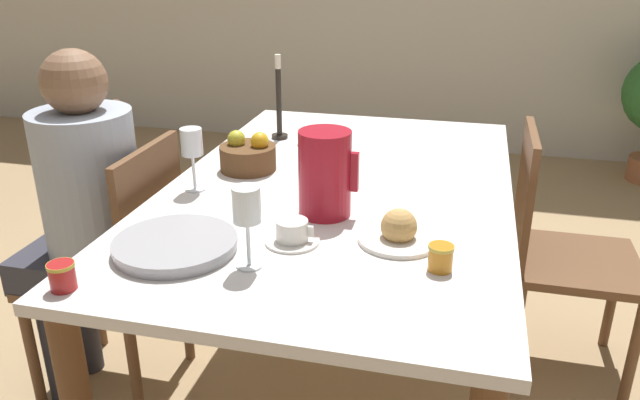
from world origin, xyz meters
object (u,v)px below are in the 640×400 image
wine_glass_juice (247,210)px  candlestick_tall (279,107)px  teacup_across (320,166)px  teacup_near_person (292,233)px  serving_tray (175,245)px  fruit_bowl (248,156)px  jam_jar_amber (441,256)px  bread_plate (399,232)px  chair_person_side (123,265)px  person_seated (84,204)px  red_pitcher (325,173)px  chair_opposite (556,249)px  wine_glass_water (192,145)px  jam_jar_red (62,275)px

wine_glass_juice → candlestick_tall: size_ratio=0.62×
teacup_across → teacup_near_person: bearing=-83.9°
serving_tray → teacup_near_person: bearing=22.9°
teacup_across → fruit_bowl: (-0.23, -0.02, 0.02)m
jam_jar_amber → bread_plate: bearing=132.2°
chair_person_side → person_seated: size_ratio=0.75×
person_seated → bread_plate: size_ratio=5.95×
chair_person_side → bread_plate: bearing=-103.1°
red_pitcher → fruit_bowl: red_pitcher is taller
wine_glass_juice → serving_tray: 0.24m
wine_glass_juice → teacup_across: size_ratio=1.43×
bread_plate → red_pitcher: bearing=150.5°
chair_person_side → person_seated: 0.24m
chair_opposite → bread_plate: size_ratio=4.49×
teacup_across → fruit_bowl: bearing=-174.0°
wine_glass_water → chair_opposite: bearing=23.5°
chair_person_side → wine_glass_water: wine_glass_water is taller
person_seated → bread_plate: 1.02m
person_seated → teacup_near_person: 0.80m
person_seated → jam_jar_red: size_ratio=19.38×
chair_person_side → wine_glass_juice: 0.86m
chair_opposite → teacup_across: (-0.78, -0.25, 0.32)m
chair_person_side → serving_tray: bearing=-133.7°
teacup_near_person → jam_jar_amber: jam_jar_amber is taller
person_seated → wine_glass_juice: 0.82m
wine_glass_water → chair_person_side: bearing=177.1°
wine_glass_water → candlestick_tall: bearing=81.2°
chair_person_side → candlestick_tall: 0.78m
serving_tray → jam_jar_red: size_ratio=4.85×
jam_jar_red → candlestick_tall: bearing=84.2°
jam_jar_amber → fruit_bowl: size_ratio=0.34×
teacup_across → jam_jar_amber: jam_jar_amber is taller
chair_opposite → teacup_near_person: size_ratio=6.61×
red_pitcher → teacup_near_person: bearing=-101.0°
serving_tray → red_pitcher: bearing=45.2°
person_seated → red_pitcher: size_ratio=5.10×
jam_jar_amber → red_pitcher: bearing=143.3°
jam_jar_red → fruit_bowl: bearing=81.2°
wine_glass_water → bread_plate: wine_glass_water is taller
chair_person_side → person_seated: bearing=111.6°
chair_opposite → teacup_across: 0.88m
wine_glass_water → jam_jar_red: 0.60m
person_seated → teacup_near_person: size_ratio=8.77×
teacup_across → bread_plate: size_ratio=0.68×
wine_glass_water → teacup_across: bearing=35.5°
chair_person_side → jam_jar_amber: 1.13m
chair_opposite → fruit_bowl: (-1.01, -0.27, 0.35)m
candlestick_tall → wine_glass_water: bearing=-98.8°
wine_glass_juice → teacup_across: bearing=89.3°
wine_glass_water → jam_jar_amber: (0.74, -0.32, -0.11)m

